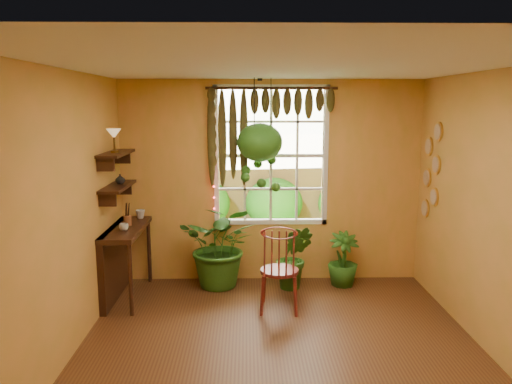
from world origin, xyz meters
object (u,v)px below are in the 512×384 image
windsor_chair (279,282)px  hanging_basket (260,147)px  counter_ledge (118,255)px  potted_plant_mid (294,257)px  potted_plant_left (222,245)px

windsor_chair → hanging_basket: bearing=108.9°
counter_ledge → potted_plant_mid: size_ratio=1.41×
hanging_basket → counter_ledge: bearing=-166.3°
counter_ledge → potted_plant_left: 1.30m
potted_plant_mid → hanging_basket: (-0.44, 0.18, 1.41)m
potted_plant_mid → potted_plant_left: bearing=173.2°
windsor_chair → potted_plant_left: bearing=137.0°
windsor_chair → hanging_basket: 1.74m
windsor_chair → potted_plant_left: windsor_chair is taller
counter_ledge → potted_plant_mid: 2.21m
potted_plant_left → potted_plant_mid: potted_plant_left is taller
counter_ledge → windsor_chair: windsor_chair is taller
counter_ledge → windsor_chair: bearing=-12.6°
potted_plant_left → potted_plant_mid: size_ratio=1.31×
potted_plant_mid → hanging_basket: bearing=157.7°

